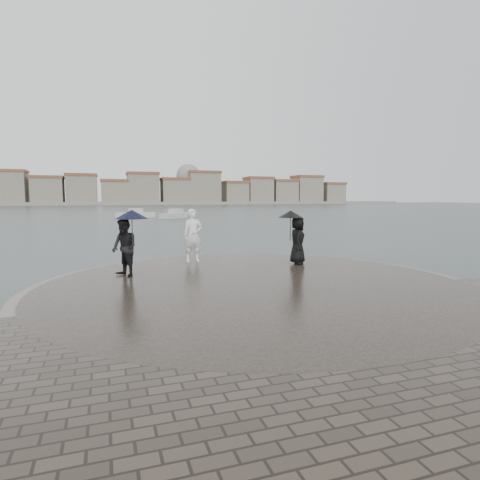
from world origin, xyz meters
name	(u,v)px	position (x,y,z in m)	size (l,w,h in m)	color
ground	(316,334)	(0.00, 0.00, 0.00)	(400.00, 400.00, 0.00)	#2B3835
kerb_ring	(255,289)	(0.00, 3.50, 0.16)	(12.50, 12.50, 0.32)	gray
quay_tip	(255,289)	(0.00, 3.50, 0.18)	(11.90, 11.90, 0.36)	#2D261E
statue	(193,235)	(-0.86, 7.80, 1.36)	(0.73, 0.48, 1.99)	white
visitor_left	(126,240)	(-3.39, 5.67, 1.48)	(1.27, 1.16, 2.04)	black
visitor_right	(296,235)	(2.58, 6.07, 1.44)	(1.15, 1.07, 1.95)	black
far_skyline	(98,191)	(-6.29, 160.71, 5.61)	(260.00, 20.00, 37.00)	gray
boats	(156,215)	(2.76, 49.78, 0.38)	(10.40, 7.53, 1.50)	beige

